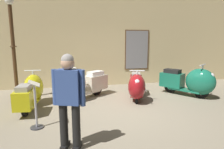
# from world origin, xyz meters

# --- Properties ---
(ground_plane) EXTENTS (60.00, 60.00, 0.00)m
(ground_plane) POSITION_xyz_m (0.00, 0.00, 0.00)
(ground_plane) COLOR gray
(showroom_back_wall) EXTENTS (18.00, 0.24, 3.98)m
(showroom_back_wall) POSITION_xyz_m (0.01, 3.27, 1.99)
(showroom_back_wall) COLOR #CCB784
(showroom_back_wall) RESTS_ON ground
(scooter_0) EXTENTS (0.59, 1.68, 1.01)m
(scooter_0) POSITION_xyz_m (-2.39, 0.95, 0.46)
(scooter_0) COLOR black
(scooter_0) RESTS_ON ground
(scooter_1) EXTENTS (1.72, 1.44, 1.08)m
(scooter_1) POSITION_xyz_m (-1.02, 1.38, 0.49)
(scooter_1) COLOR black
(scooter_1) RESTS_ON ground
(scooter_2) EXTENTS (0.93, 1.68, 0.99)m
(scooter_2) POSITION_xyz_m (0.69, 0.98, 0.45)
(scooter_2) COLOR black
(scooter_2) RESTS_ON ground
(scooter_3) EXTENTS (1.47, 1.77, 1.11)m
(scooter_3) POSITION_xyz_m (2.58, 0.97, 0.50)
(scooter_3) COLOR black
(scooter_3) RESTS_ON ground
(lamppost) EXTENTS (0.28, 0.28, 3.11)m
(lamppost) POSITION_xyz_m (-2.98, 1.83, 1.56)
(lamppost) COLOR #472D19
(lamppost) RESTS_ON ground
(visitor_0) EXTENTS (0.53, 0.35, 1.65)m
(visitor_0) POSITION_xyz_m (-1.35, -1.46, 0.96)
(visitor_0) COLOR black
(visitor_0) RESTS_ON ground
(info_stanchion) EXTENTS (0.28, 0.34, 1.04)m
(info_stanchion) POSITION_xyz_m (-2.06, -0.46, 0.43)
(info_stanchion) COLOR #333338
(info_stanchion) RESTS_ON ground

